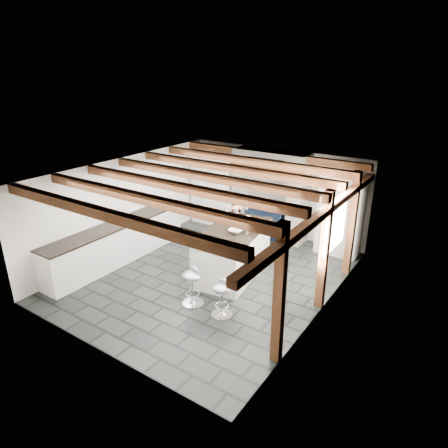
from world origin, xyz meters
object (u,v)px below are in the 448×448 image
Objects in this scene: range_cooker at (268,219)px; bar_stool_near at (222,294)px; kitchen_island at (233,251)px; bar_stool_far at (193,282)px.

range_cooker is 1.38× the size of bar_stool_near.
range_cooker is 3.92m from bar_stool_near.
bar_stool_far is (0.03, -1.46, -0.05)m from kitchen_island.
kitchen_island is 3.09× the size of bar_stool_near.
range_cooker is at bearing 102.71° from bar_stool_near.
kitchen_island reaches higher than bar_stool_near.
bar_stool_far is at bearing 175.96° from bar_stool_near.
kitchen_island reaches higher than range_cooker.
kitchen_island reaches higher than bar_stool_far.
kitchen_island is at bearing 113.88° from bar_stool_far.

